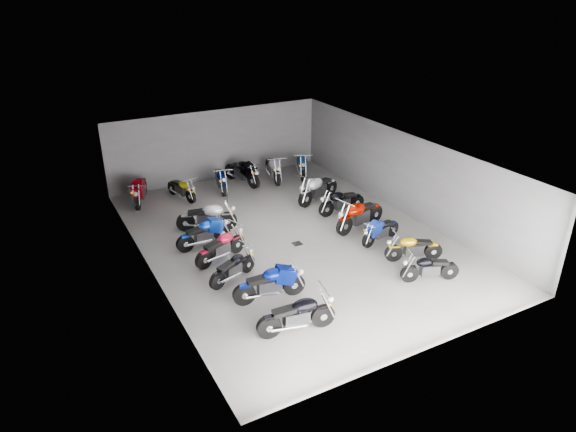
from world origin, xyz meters
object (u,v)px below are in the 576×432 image
(motorcycle_right_d, at_px, (359,215))
(motorcycle_right_e, at_px, (341,201))
(motorcycle_left_d, at_px, (221,247))
(motorcycle_left_f, at_px, (207,217))
(motorcycle_left_c, at_px, (233,267))
(motorcycle_back_e, at_px, (273,168))
(motorcycle_back_f, at_px, (302,164))
(motorcycle_left_b, at_px, (270,284))
(motorcycle_left_e, at_px, (204,233))
(motorcycle_back_b, at_px, (182,189))
(motorcycle_right_c, at_px, (380,230))
(motorcycle_back_c, at_px, (221,179))
(motorcycle_left_a, at_px, (298,315))
(motorcycle_right_a, at_px, (429,268))
(drain_grate, at_px, (297,244))
(motorcycle_right_f, at_px, (318,189))
(motorcycle_back_d, at_px, (242,172))
(motorcycle_right_b, at_px, (413,248))
(motorcycle_back_a, at_px, (140,190))

(motorcycle_right_d, xyz_separation_m, motorcycle_right_e, (0.20, 1.51, -0.07))
(motorcycle_left_d, height_order, motorcycle_left_f, motorcycle_left_f)
(motorcycle_left_c, height_order, motorcycle_back_e, motorcycle_back_e)
(motorcycle_back_f, bearing_deg, motorcycle_left_f, 54.47)
(motorcycle_left_b, bearing_deg, motorcycle_right_d, 125.71)
(motorcycle_left_e, height_order, motorcycle_right_e, motorcycle_right_e)
(motorcycle_back_b, bearing_deg, motorcycle_right_c, 108.40)
(motorcycle_right_c, xyz_separation_m, motorcycle_back_c, (-3.13, 7.25, 0.07))
(motorcycle_left_a, xyz_separation_m, motorcycle_left_f, (0.05, 6.84, 0.02))
(motorcycle_left_d, distance_m, motorcycle_right_c, 5.60)
(motorcycle_right_a, bearing_deg, motorcycle_left_c, 81.92)
(drain_grate, xyz_separation_m, motorcycle_back_f, (3.57, 5.95, 0.54))
(motorcycle_back_e, bearing_deg, motorcycle_left_a, 79.15)
(motorcycle_right_a, distance_m, motorcycle_back_c, 10.42)
(motorcycle_right_f, height_order, motorcycle_back_d, motorcycle_right_f)
(motorcycle_back_d, bearing_deg, motorcycle_left_b, 55.62)
(motorcycle_right_e, relative_size, motorcycle_right_f, 0.91)
(motorcycle_left_a, height_order, motorcycle_left_b, motorcycle_left_b)
(motorcycle_back_b, bearing_deg, motorcycle_back_d, 171.48)
(motorcycle_left_f, relative_size, motorcycle_back_f, 0.99)
(motorcycle_right_b, relative_size, motorcycle_back_f, 0.86)
(motorcycle_left_f, bearing_deg, motorcycle_left_a, 21.73)
(motorcycle_left_c, relative_size, motorcycle_left_d, 0.89)
(motorcycle_right_e, relative_size, motorcycle_back_c, 0.97)
(motorcycle_left_e, xyz_separation_m, motorcycle_right_a, (5.28, -5.42, -0.04))
(motorcycle_right_b, distance_m, motorcycle_back_b, 10.05)
(motorcycle_left_e, relative_size, motorcycle_right_d, 0.86)
(motorcycle_left_c, distance_m, motorcycle_right_f, 6.84)
(motorcycle_right_a, relative_size, motorcycle_right_e, 0.85)
(drain_grate, xyz_separation_m, motorcycle_right_d, (2.60, -0.05, 0.57))
(motorcycle_right_f, distance_m, motorcycle_back_a, 7.35)
(motorcycle_left_c, bearing_deg, motorcycle_back_b, 153.53)
(motorcycle_left_f, bearing_deg, motorcycle_back_c, 173.48)
(motorcycle_right_b, bearing_deg, motorcycle_back_e, 26.33)
(motorcycle_right_b, xyz_separation_m, motorcycle_back_f, (0.79, 8.76, 0.08))
(motorcycle_left_b, height_order, motorcycle_right_f, motorcycle_right_f)
(drain_grate, xyz_separation_m, motorcycle_back_b, (-2.28, 5.86, 0.46))
(motorcycle_right_e, relative_size, motorcycle_back_d, 0.91)
(motorcycle_left_f, bearing_deg, motorcycle_left_e, -3.11)
(motorcycle_right_c, relative_size, motorcycle_right_d, 0.78)
(motorcycle_back_b, bearing_deg, motorcycle_back_c, 168.05)
(motorcycle_left_f, distance_m, motorcycle_right_c, 6.29)
(motorcycle_right_b, bearing_deg, motorcycle_back_a, 58.45)
(motorcycle_back_d, bearing_deg, motorcycle_back_b, -7.66)
(motorcycle_left_c, distance_m, motorcycle_right_e, 6.27)
(motorcycle_right_c, distance_m, motorcycle_right_f, 4.17)
(motorcycle_right_d, relative_size, motorcycle_back_d, 1.03)
(motorcycle_left_d, height_order, motorcycle_right_e, motorcycle_right_e)
(motorcycle_back_b, distance_m, motorcycle_back_e, 4.42)
(motorcycle_left_d, height_order, motorcycle_right_b, motorcycle_left_d)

